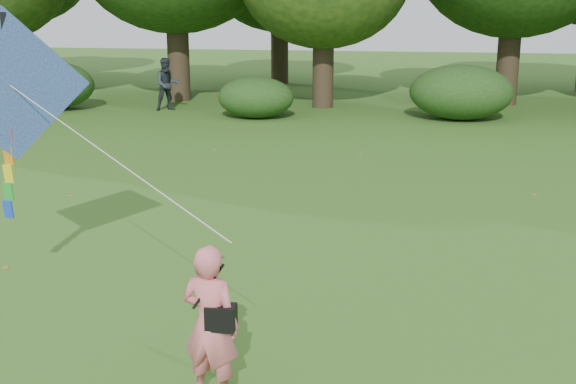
# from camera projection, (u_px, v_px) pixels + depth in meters

# --- Properties ---
(ground) EXTENTS (100.00, 100.00, 0.00)m
(ground) POSITION_uv_depth(u_px,v_px,m) (291.00, 364.00, 8.30)
(ground) COLOR #265114
(ground) RESTS_ON ground
(man_kite_flyer) EXTENTS (0.70, 0.53, 1.71)m
(man_kite_flyer) POSITION_uv_depth(u_px,v_px,m) (211.00, 324.00, 7.35)
(man_kite_flyer) COLOR #E76D76
(man_kite_flyer) RESTS_ON ground
(bystander_left) EXTENTS (1.18, 1.11, 1.93)m
(bystander_left) POSITION_uv_depth(u_px,v_px,m) (167.00, 84.00, 26.65)
(bystander_left) COLOR #262C33
(bystander_left) RESTS_ON ground
(crossbody_bag) EXTENTS (0.43, 0.20, 0.69)m
(crossbody_bag) POSITION_uv_depth(u_px,v_px,m) (221.00, 316.00, 7.27)
(crossbody_bag) COLOR black
(crossbody_bag) RESTS_ON ground
(flying_kite) EXTENTS (4.61, 2.93, 2.93)m
(flying_kite) POSITION_uv_depth(u_px,v_px,m) (10.00, 89.00, 9.67)
(flying_kite) COLOR #274DA9
(flying_kite) RESTS_ON ground
(shrub_band) EXTENTS (39.15, 3.22, 1.88)m
(shrub_band) POSITION_uv_depth(u_px,v_px,m) (351.00, 93.00, 24.95)
(shrub_band) COLOR #264919
(shrub_band) RESTS_ON ground
(fallen_leaves) EXTENTS (11.66, 14.13, 0.01)m
(fallen_leaves) POSITION_uv_depth(u_px,v_px,m) (359.00, 216.00, 13.86)
(fallen_leaves) COLOR olive
(fallen_leaves) RESTS_ON ground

